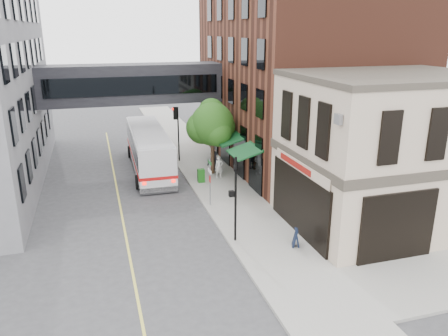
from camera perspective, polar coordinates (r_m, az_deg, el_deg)
ground at (r=21.26m, az=2.14°, el=-12.23°), size 120.00×120.00×0.00m
sidewalk_main at (r=34.09m, az=-2.25°, el=-0.31°), size 4.00×60.00×0.15m
corner_building at (r=25.36m, az=20.30°, el=1.97°), size 10.19×8.12×8.45m
brick_building at (r=36.33m, az=9.74°, el=11.73°), size 13.76×18.00×14.00m
skyway_bridge at (r=35.78m, az=-11.94°, el=10.73°), size 14.00×3.18×3.00m
traffic_signal_near at (r=21.82m, az=1.45°, el=-2.76°), size 0.44×0.22×4.60m
traffic_signal_far at (r=35.73m, az=-6.24°, el=5.85°), size 0.53×0.28×4.50m
street_sign_pole at (r=26.69m, az=-1.85°, el=-1.27°), size 0.08×0.75×3.00m
street_tree at (r=32.42m, az=-1.64°, el=5.77°), size 3.80×3.20×5.60m
lane_marking at (r=29.41m, az=-13.58°, el=-3.95°), size 0.12×40.00×0.01m
bus at (r=34.56m, az=-9.81°, el=2.61°), size 3.03×11.74×3.15m
pedestrian_a at (r=31.96m, az=-0.66°, el=0.13°), size 0.61×0.42×1.62m
pedestrian_b at (r=34.09m, az=-1.25°, el=1.18°), size 0.80×0.65×1.54m
pedestrian_c at (r=33.22m, az=-1.30°, el=0.84°), size 1.13×0.72×1.65m
newspaper_box at (r=31.17m, az=-3.02°, el=-1.00°), size 0.49×0.44×0.95m
sandwich_board at (r=22.48m, az=9.38°, el=-8.97°), size 0.50×0.60×0.91m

